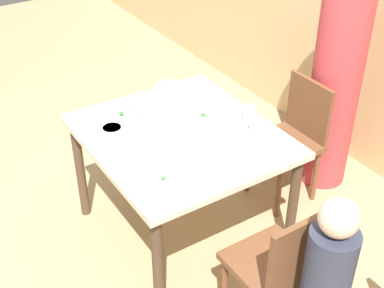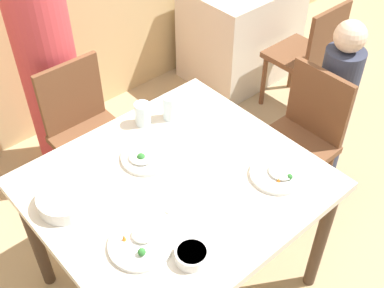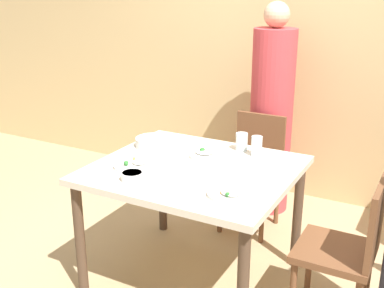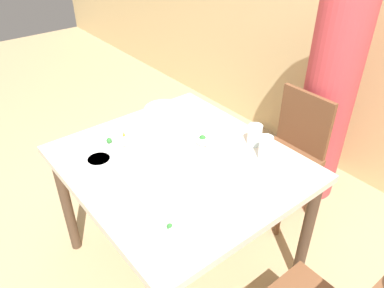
{
  "view_description": "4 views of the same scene",
  "coord_description": "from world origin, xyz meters",
  "views": [
    {
      "loc": [
        2.23,
        -1.35,
        2.43
      ],
      "look_at": [
        0.15,
        -0.02,
        0.78
      ],
      "focal_mm": 50.0,
      "sensor_mm": 36.0,
      "label": 1
    },
    {
      "loc": [
        -0.88,
        -1.1,
        2.25
      ],
      "look_at": [
        0.05,
        -0.04,
        0.97
      ],
      "focal_mm": 45.0,
      "sensor_mm": 36.0,
      "label": 2
    },
    {
      "loc": [
        1.24,
        -2.32,
        1.81
      ],
      "look_at": [
        0.01,
        -0.05,
        0.92
      ],
      "focal_mm": 45.0,
      "sensor_mm": 36.0,
      "label": 3
    },
    {
      "loc": [
        1.22,
        -0.9,
        1.88
      ],
      "look_at": [
        0.03,
        0.05,
        0.86
      ],
      "focal_mm": 35.0,
      "sensor_mm": 36.0,
      "label": 4
    }
  ],
  "objects": [
    {
      "name": "chair_child_spot",
      "position": [
        0.91,
        0.01,
        0.47
      ],
      "size": [
        0.4,
        0.4,
        0.86
      ],
      "rotation": [
        0.0,
        0.0,
        -1.57
      ],
      "color": "brown",
      "rests_on": "ground_plane"
    },
    {
      "name": "dining_table",
      "position": [
        0.0,
        0.0,
        0.68
      ],
      "size": [
        1.14,
        1.03,
        0.76
      ],
      "color": "beige",
      "rests_on": "ground_plane"
    },
    {
      "name": "ground_plane",
      "position": [
        0.0,
        0.0,
        0.0
      ],
      "size": [
        10.0,
        10.0,
        0.0
      ],
      "primitive_type": "plane",
      "color": "tan"
    },
    {
      "name": "chair_adult_spot",
      "position": [
        0.05,
        0.85,
        0.47
      ],
      "size": [
        0.4,
        0.4,
        0.86
      ],
      "color": "brown",
      "rests_on": "ground_plane"
    },
    {
      "name": "plate_noodles",
      "position": [
        -0.31,
        -0.16,
        0.78
      ],
      "size": [
        0.24,
        0.24,
        0.05
      ],
      "color": "white",
      "rests_on": "dining_table"
    },
    {
      "name": "glass_water_short",
      "position": [
        0.13,
        0.4,
        0.82
      ],
      "size": [
        0.08,
        0.08,
        0.12
      ],
      "color": "silver",
      "rests_on": "dining_table"
    },
    {
      "name": "bowl_curry",
      "position": [
        -0.41,
        0.19,
        0.8
      ],
      "size": [
        0.23,
        0.23,
        0.06
      ],
      "color": "white",
      "rests_on": "dining_table"
    },
    {
      "name": "bowl_rice_small",
      "position": [
        -0.21,
        -0.34,
        0.79
      ],
      "size": [
        0.12,
        0.12,
        0.05
      ],
      "color": "white",
      "rests_on": "dining_table"
    },
    {
      "name": "plate_rice_child",
      "position": [
        -0.01,
        0.19,
        0.78
      ],
      "size": [
        0.24,
        0.24,
        0.05
      ],
      "color": "white",
      "rests_on": "dining_table"
    },
    {
      "name": "person_adult",
      "position": [
        0.05,
        1.19,
        0.77
      ],
      "size": [
        0.33,
        0.33,
        1.66
      ],
      "color": "#C63D42",
      "rests_on": "ground_plane"
    },
    {
      "name": "plate_rice_adult",
      "position": [
        0.35,
        -0.27,
        0.78
      ],
      "size": [
        0.24,
        0.24,
        0.04
      ],
      "color": "white",
      "rests_on": "dining_table"
    },
    {
      "name": "glass_water_tall",
      "position": [
        0.25,
        0.35,
        0.83
      ],
      "size": [
        0.07,
        0.07,
        0.13
      ],
      "color": "silver",
      "rests_on": "dining_table"
    },
    {
      "name": "fork_steel",
      "position": [
        -0.05,
        -0.09,
        0.77
      ],
      "size": [
        0.18,
        0.06,
        0.01
      ],
      "color": "silver",
      "rests_on": "dining_table"
    }
  ]
}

